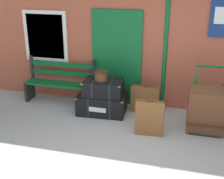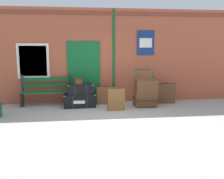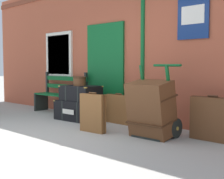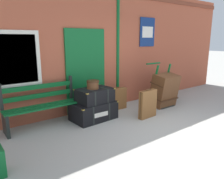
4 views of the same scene
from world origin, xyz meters
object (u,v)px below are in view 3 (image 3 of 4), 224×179
object	(u,v)px
platform_bench	(61,95)
suitcase_charcoal	(119,109)
steamer_trunk_base	(80,110)
suitcase_olive	(212,119)
large_brown_trunk	(151,109)
porters_trolley	(157,120)
steamer_trunk_middle	(81,93)
suitcase_umber	(93,113)
round_hatbox	(80,80)

from	to	relation	value
platform_bench	suitcase_charcoal	world-z (taller)	platform_bench
steamer_trunk_base	suitcase_olive	size ratio (longest dim) A/B	1.47
large_brown_trunk	suitcase_olive	size ratio (longest dim) A/B	1.32
platform_bench	porters_trolley	distance (m)	3.24
steamer_trunk_base	suitcase_charcoal	distance (m)	0.92
platform_bench	steamer_trunk_middle	bearing A→B (deg)	-16.75
porters_trolley	suitcase_charcoal	world-z (taller)	porters_trolley
suitcase_umber	round_hatbox	bearing A→B (deg)	148.87
suitcase_charcoal	suitcase_olive	distance (m)	2.05
porters_trolley	suitcase_charcoal	bearing A→B (deg)	161.23
large_brown_trunk	suitcase_charcoal	xyz separation A→B (m)	(-1.23, 0.60, -0.18)
steamer_trunk_base	suitcase_charcoal	size ratio (longest dim) A/B	1.70
porters_trolley	suitcase_umber	distance (m)	1.13
porters_trolley	platform_bench	bearing A→B (deg)	171.32
steamer_trunk_base	suitcase_umber	bearing A→B (deg)	-31.66
steamer_trunk_base	large_brown_trunk	distance (m)	2.15
porters_trolley	suitcase_umber	size ratio (longest dim) A/B	1.68
steamer_trunk_middle	suitcase_umber	world-z (taller)	steamer_trunk_middle
platform_bench	porters_trolley	xyz separation A→B (m)	(3.20, -0.49, -0.17)
steamer_trunk_middle	porters_trolley	bearing A→B (deg)	-4.16
platform_bench	large_brown_trunk	world-z (taller)	platform_bench
steamer_trunk_base	suitcase_olive	distance (m)	2.93
large_brown_trunk	suitcase_umber	distance (m)	1.07
platform_bench	porters_trolley	bearing A→B (deg)	-8.68
suitcase_charcoal	round_hatbox	bearing A→B (deg)	-163.54
steamer_trunk_base	large_brown_trunk	xyz separation A→B (m)	(2.11, -0.34, 0.26)
porters_trolley	suitcase_charcoal	distance (m)	1.30
large_brown_trunk	round_hatbox	bearing A→B (deg)	171.09
steamer_trunk_middle	suitcase_olive	distance (m)	2.90
platform_bench	steamer_trunk_middle	world-z (taller)	platform_bench
steamer_trunk_base	porters_trolley	xyz separation A→B (m)	(2.11, -0.16, 0.06)
platform_bench	suitcase_charcoal	distance (m)	1.98
round_hatbox	suitcase_charcoal	bearing A→B (deg)	16.46
round_hatbox	large_brown_trunk	distance (m)	2.18
steamer_trunk_base	steamer_trunk_middle	world-z (taller)	steamer_trunk_middle
round_hatbox	suitcase_olive	xyz separation A→B (m)	(2.93, 0.15, -0.51)
large_brown_trunk	platform_bench	bearing A→B (deg)	168.26
steamer_trunk_middle	large_brown_trunk	world-z (taller)	large_brown_trunk
porters_trolley	round_hatbox	bearing A→B (deg)	175.79
round_hatbox	porters_trolley	xyz separation A→B (m)	(2.12, -0.16, -0.58)
steamer_trunk_middle	porters_trolley	distance (m)	2.11
platform_bench	large_brown_trunk	size ratio (longest dim) A/B	1.70
steamer_trunk_base	suitcase_umber	size ratio (longest dim) A/B	1.48
large_brown_trunk	suitcase_olive	xyz separation A→B (m)	(0.81, 0.48, -0.13)
steamer_trunk_base	steamer_trunk_middle	bearing A→B (deg)	-21.44
suitcase_olive	steamer_trunk_middle	bearing A→B (deg)	-176.92
suitcase_charcoal	steamer_trunk_base	bearing A→B (deg)	-163.82
large_brown_trunk	suitcase_umber	xyz separation A→B (m)	(-1.01, -0.34, -0.13)
platform_bench	suitcase_charcoal	bearing A→B (deg)	-2.03
steamer_trunk_base	large_brown_trunk	bearing A→B (deg)	-9.15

